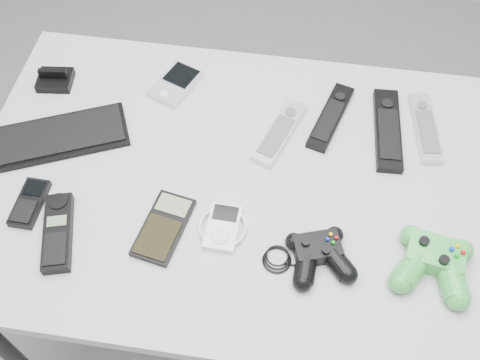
# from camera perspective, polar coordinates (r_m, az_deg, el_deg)

# --- Properties ---
(floor) EXTENTS (3.50, 3.50, 0.00)m
(floor) POSITION_cam_1_polar(r_m,az_deg,el_deg) (1.85, 3.26, -14.55)
(floor) COLOR slate
(floor) RESTS_ON ground
(desk) EXTENTS (1.17, 0.75, 0.78)m
(desk) POSITION_cam_1_polar(r_m,az_deg,el_deg) (1.22, 0.87, -1.84)
(desk) COLOR #A2A2A5
(desk) RESTS_ON floor
(pda_keyboard) EXTENTS (0.31, 0.23, 0.02)m
(pda_keyboard) POSITION_cam_1_polar(r_m,az_deg,el_deg) (1.28, -17.69, 4.28)
(pda_keyboard) COLOR black
(pda_keyboard) RESTS_ON desk
(dock_bracket) EXTENTS (0.09, 0.08, 0.04)m
(dock_bracket) POSITION_cam_1_polar(r_m,az_deg,el_deg) (1.39, -18.37, 9.93)
(dock_bracket) COLOR black
(dock_bracket) RESTS_ON desk
(pda) EXTENTS (0.12, 0.14, 0.02)m
(pda) POSITION_cam_1_polar(r_m,az_deg,el_deg) (1.33, -6.55, 9.72)
(pda) COLOR silver
(pda) RESTS_ON desk
(remote_silver_a) EXTENTS (0.11, 0.19, 0.02)m
(remote_silver_a) POSITION_cam_1_polar(r_m,az_deg,el_deg) (1.23, 4.06, 4.90)
(remote_silver_a) COLOR silver
(remote_silver_a) RESTS_ON desk
(remote_black_a) EXTENTS (0.10, 0.20, 0.02)m
(remote_black_a) POSITION_cam_1_polar(r_m,az_deg,el_deg) (1.27, 9.21, 6.39)
(remote_black_a) COLOR black
(remote_black_a) RESTS_ON desk
(remote_black_b) EXTENTS (0.06, 0.23, 0.02)m
(remote_black_b) POSITION_cam_1_polar(r_m,az_deg,el_deg) (1.27, 14.78, 5.03)
(remote_black_b) COLOR black
(remote_black_b) RESTS_ON desk
(remote_silver_b) EXTENTS (0.07, 0.20, 0.02)m
(remote_silver_b) POSITION_cam_1_polar(r_m,az_deg,el_deg) (1.30, 18.31, 5.12)
(remote_silver_b) COLOR #B8B7BE
(remote_silver_b) RESTS_ON desk
(mobile_phone) EXTENTS (0.05, 0.11, 0.02)m
(mobile_phone) POSITION_cam_1_polar(r_m,az_deg,el_deg) (1.20, -20.61, -2.18)
(mobile_phone) COLOR black
(mobile_phone) RESTS_ON desk
(cordless_handset) EXTENTS (0.10, 0.17, 0.03)m
(cordless_handset) POSITION_cam_1_polar(r_m,az_deg,el_deg) (1.14, -18.03, -5.06)
(cordless_handset) COLOR black
(cordless_handset) RESTS_ON desk
(calculator) EXTENTS (0.10, 0.16, 0.02)m
(calculator) POSITION_cam_1_polar(r_m,az_deg,el_deg) (1.11, -7.77, -4.75)
(calculator) COLOR black
(calculator) RESTS_ON desk
(mp3_player) EXTENTS (0.10, 0.10, 0.02)m
(mp3_player) POSITION_cam_1_polar(r_m,az_deg,el_deg) (1.09, -1.77, -4.80)
(mp3_player) COLOR silver
(mp3_player) RESTS_ON desk
(controller_black) EXTENTS (0.24, 0.19, 0.04)m
(controller_black) POSITION_cam_1_polar(r_m,az_deg,el_deg) (1.06, 8.04, -7.42)
(controller_black) COLOR black
(controller_black) RESTS_ON desk
(controller_green) EXTENTS (0.17, 0.18, 0.05)m
(controller_green) POSITION_cam_1_polar(r_m,az_deg,el_deg) (1.10, 19.13, -7.79)
(controller_green) COLOR green
(controller_green) RESTS_ON desk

